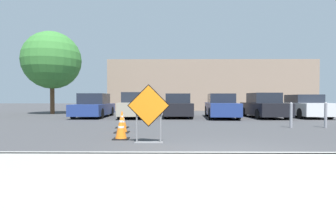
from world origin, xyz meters
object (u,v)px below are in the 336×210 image
(road_closed_sign, at_px, (149,110))
(traffic_cone_second, at_px, (122,122))
(parked_car_fifth, at_px, (264,106))
(parked_car_sixth, at_px, (304,107))
(parked_car_nearest, at_px, (94,106))
(bollard_second, at_px, (326,114))
(traffic_cone_nearest, at_px, (121,127))
(parked_car_fourth, at_px, (221,107))
(parked_car_second, at_px, (135,106))
(parked_car_third, at_px, (177,106))
(traffic_cone_third, at_px, (122,119))
(bollard_nearest, at_px, (291,114))

(road_closed_sign, bearing_deg, traffic_cone_second, 117.50)
(parked_car_fifth, distance_m, parked_car_sixth, 2.73)
(parked_car_nearest, height_order, parked_car_fifth, parked_car_fifth)
(traffic_cone_second, bearing_deg, road_closed_sign, -62.50)
(parked_car_sixth, xyz_separation_m, bollard_second, (-2.19, -6.03, -0.12))
(traffic_cone_nearest, height_order, parked_car_fourth, parked_car_fourth)
(road_closed_sign, bearing_deg, bollard_second, 28.27)
(parked_car_fifth, bearing_deg, parked_car_second, -2.94)
(parked_car_fourth, bearing_deg, parked_car_nearest, -0.19)
(parked_car_fourth, relative_size, bollard_second, 4.54)
(traffic_cone_nearest, distance_m, bollard_second, 8.43)
(parked_car_third, relative_size, bollard_second, 4.05)
(parked_car_fifth, bearing_deg, traffic_cone_third, 34.50)
(parked_car_fourth, bearing_deg, parked_car_fifth, -174.36)
(parked_car_nearest, distance_m, parked_car_third, 5.40)
(traffic_cone_second, relative_size, traffic_cone_third, 1.11)
(traffic_cone_nearest, bearing_deg, traffic_cone_third, 99.73)
(road_closed_sign, relative_size, parked_car_fifth, 0.38)
(bollard_nearest, bearing_deg, parked_car_fifth, 80.89)
(road_closed_sign, distance_m, parked_car_sixth, 13.40)
(traffic_cone_second, distance_m, bollard_nearest, 6.87)
(road_closed_sign, bearing_deg, traffic_cone_nearest, 142.64)
(traffic_cone_nearest, height_order, bollard_second, bollard_second)
(bollard_second, bearing_deg, traffic_cone_second, -168.86)
(parked_car_second, height_order, parked_car_fifth, parked_car_second)
(parked_car_third, xyz_separation_m, parked_car_fifth, (5.40, -0.50, 0.01))
(traffic_cone_second, bearing_deg, parked_car_nearest, 112.74)
(parked_car_fifth, height_order, parked_car_sixth, parked_car_fifth)
(road_closed_sign, distance_m, parked_car_fourth, 10.01)
(traffic_cone_third, height_order, parked_car_third, parked_car_third)
(traffic_cone_third, height_order, bollard_nearest, bollard_nearest)
(bollard_nearest, xyz_separation_m, bollard_second, (1.41, 0.00, 0.00))
(bollard_second, bearing_deg, traffic_cone_third, -179.44)
(traffic_cone_third, distance_m, parked_car_sixth, 12.19)
(road_closed_sign, relative_size, parked_car_nearest, 0.35)
(parked_car_third, bearing_deg, parked_car_second, 5.84)
(road_closed_sign, relative_size, bollard_second, 1.51)
(traffic_cone_third, relative_size, bollard_second, 0.67)
(bollard_nearest, bearing_deg, parked_car_nearest, 148.37)
(traffic_cone_second, bearing_deg, parked_car_third, 74.22)
(traffic_cone_third, relative_size, parked_car_second, 0.15)
(parked_car_third, height_order, parked_car_sixth, parked_car_third)
(traffic_cone_second, xyz_separation_m, parked_car_third, (2.18, 7.71, 0.31))
(traffic_cone_second, relative_size, parked_car_second, 0.17)
(traffic_cone_third, bearing_deg, parked_car_fifth, 36.01)
(parked_car_sixth, bearing_deg, bollard_second, 71.67)
(traffic_cone_second, xyz_separation_m, parked_car_sixth, (10.28, 7.62, 0.30))
(traffic_cone_third, height_order, parked_car_fourth, parked_car_fourth)
(parked_car_second, xyz_separation_m, parked_car_fourth, (5.41, -0.29, -0.03))
(road_closed_sign, bearing_deg, parked_car_nearest, 113.81)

